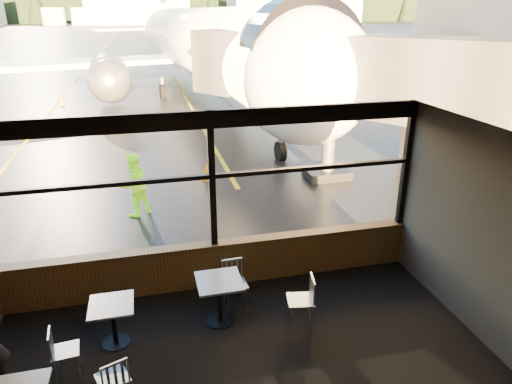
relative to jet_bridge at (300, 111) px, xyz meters
name	(u,v)px	position (x,y,z in m)	size (l,w,h in m)	color
ground_plane	(141,32)	(-3.60, 114.50, -2.22)	(520.00, 520.00, 0.00)	black
ceiling	(248,163)	(-3.60, -8.50, 1.28)	(8.00, 6.00, 0.04)	#38332D
window_sill	(215,265)	(-3.60, -5.50, -1.77)	(8.00, 0.28, 0.90)	brown
window_header	(210,119)	(-3.60, -5.50, 1.13)	(8.00, 0.18, 0.30)	black
mullion_centre	(212,181)	(-3.60, -5.50, -0.02)	(0.12, 0.12, 2.60)	black
mullion_right	(406,165)	(0.35, -5.50, -0.02)	(0.12, 0.12, 2.60)	black
window_transom	(212,176)	(-3.60, -5.50, 0.08)	(8.00, 0.10, 0.08)	black
jet_bridge	(300,111)	(0.00, 0.00, 0.00)	(8.32, 10.16, 4.44)	#2B2B2D
cafe_table_near	(220,301)	(-3.71, -6.67, -1.80)	(0.76, 0.76, 0.84)	#A19C94
cafe_table_mid	(114,324)	(-5.47, -6.83, -1.84)	(0.69, 0.69, 0.76)	#9A948E
chair_near_e	(300,301)	(-2.38, -7.06, -1.76)	(0.50, 0.50, 0.93)	#B4AFA2
chair_near_n	(235,285)	(-3.36, -6.28, -1.77)	(0.48, 0.48, 0.89)	#BCB7AA
chair_mid_s	(113,379)	(-5.43, -8.10, -1.80)	(0.46, 0.46, 0.84)	#B9B4A7
chair_mid_w	(66,351)	(-6.14, -7.35, -1.82)	(0.44, 0.44, 0.80)	#ABA69A
ground_crew	(134,185)	(-5.13, -1.65, -1.37)	(0.82, 0.64, 1.69)	#BFF219
cone_nose	(207,171)	(-2.89, 0.61, -1.93)	(0.41, 0.41, 0.57)	#FF6B08
cone_wing	(62,101)	(-9.25, 14.99, -1.99)	(0.33, 0.33, 0.45)	#EE4907
hangar_mid	(138,11)	(-3.60, 179.50, 2.78)	(38.00, 15.00, 10.00)	silver
hangar_right	(293,8)	(56.40, 172.50, 3.78)	(50.00, 20.00, 12.00)	silver
fuel_tank_a	(54,17)	(-33.60, 176.50, 0.78)	(8.00, 8.00, 6.00)	silver
fuel_tank_b	(83,16)	(-23.60, 176.50, 0.78)	(8.00, 8.00, 6.00)	silver
fuel_tank_c	(111,16)	(-13.60, 176.50, 0.78)	(8.00, 8.00, 6.00)	silver
treeline	(137,8)	(-3.60, 204.50, 3.78)	(360.00, 3.00, 12.00)	black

